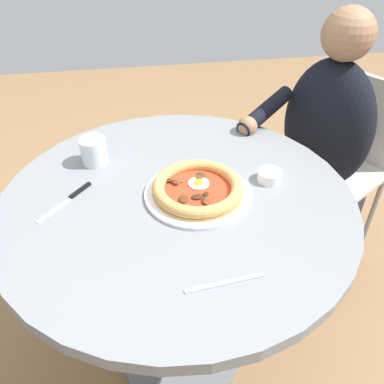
# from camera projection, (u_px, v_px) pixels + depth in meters

# --- Properties ---
(ground_plane) EXTENTS (6.00, 6.00, 0.02)m
(ground_plane) POSITION_uv_depth(u_px,v_px,m) (181.00, 348.00, 1.58)
(ground_plane) COLOR olive
(dining_table) EXTENTS (0.99, 0.99, 0.75)m
(dining_table) POSITION_uv_depth(u_px,v_px,m) (178.00, 233.00, 1.20)
(dining_table) COLOR gray
(dining_table) RESTS_ON ground
(pizza_on_plate) EXTENTS (0.30, 0.30, 0.04)m
(pizza_on_plate) POSITION_uv_depth(u_px,v_px,m) (198.00, 190.00, 1.11)
(pizza_on_plate) COLOR white
(pizza_on_plate) RESTS_ON dining_table
(water_glass) EXTENTS (0.08, 0.08, 0.08)m
(water_glass) POSITION_uv_depth(u_px,v_px,m) (94.00, 152.00, 1.24)
(water_glass) COLOR silver
(water_glass) RESTS_ON dining_table
(steak_knife) EXTENTS (0.14, 0.16, 0.01)m
(steak_knife) POSITION_uv_depth(u_px,v_px,m) (73.00, 196.00, 1.12)
(steak_knife) COLOR silver
(steak_knife) RESTS_ON dining_table
(ramekin_capers) EXTENTS (0.07, 0.07, 0.03)m
(ramekin_capers) POSITION_uv_depth(u_px,v_px,m) (270.00, 175.00, 1.17)
(ramekin_capers) COLOR white
(ramekin_capers) RESTS_ON dining_table
(fork_utensil) EXTENTS (0.18, 0.03, 0.00)m
(fork_utensil) POSITION_uv_depth(u_px,v_px,m) (225.00, 283.00, 0.88)
(fork_utensil) COLOR #BCBCC1
(fork_utensil) RESTS_ON dining_table
(diner_person) EXTENTS (0.58, 0.44, 1.13)m
(diner_person) POSITION_uv_depth(u_px,v_px,m) (316.00, 172.00, 1.65)
(diner_person) COLOR #282833
(diner_person) RESTS_ON ground
(cafe_chair_diner) EXTENTS (0.56, 0.56, 0.84)m
(cafe_chair_diner) POSITION_uv_depth(u_px,v_px,m) (337.00, 155.00, 1.70)
(cafe_chair_diner) COLOR beige
(cafe_chair_diner) RESTS_ON ground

